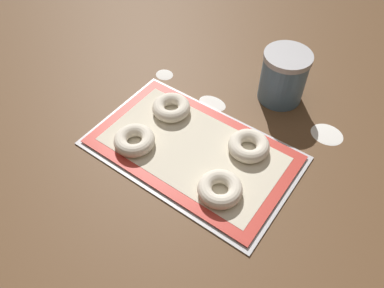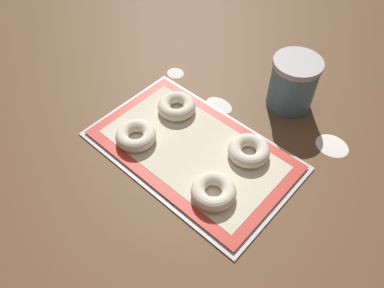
{
  "view_description": "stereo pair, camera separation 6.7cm",
  "coord_description": "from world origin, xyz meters",
  "px_view_note": "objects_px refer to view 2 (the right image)",
  "views": [
    {
      "loc": [
        0.36,
        -0.51,
        0.75
      ],
      "look_at": [
        -0.0,
        -0.02,
        0.03
      ],
      "focal_mm": 35.0,
      "sensor_mm": 36.0,
      "label": 1
    },
    {
      "loc": [
        0.41,
        -0.47,
        0.75
      ],
      "look_at": [
        -0.0,
        -0.02,
        0.03
      ],
      "focal_mm": 35.0,
      "sensor_mm": 36.0,
      "label": 2
    }
  ],
  "objects_px": {
    "baking_tray": "(192,150)",
    "bagel_front_right": "(213,191)",
    "bagel_back_right": "(249,151)",
    "bagel_front_left": "(136,136)",
    "bagel_back_left": "(177,106)",
    "flour_canister": "(293,83)"
  },
  "relations": [
    {
      "from": "baking_tray",
      "to": "bagel_front_right",
      "type": "bearing_deg",
      "value": -28.66
    },
    {
      "from": "baking_tray",
      "to": "bagel_front_right",
      "type": "distance_m",
      "value": 0.15
    },
    {
      "from": "baking_tray",
      "to": "bagel_back_right",
      "type": "bearing_deg",
      "value": 33.54
    },
    {
      "from": "bagel_front_left",
      "to": "bagel_front_right",
      "type": "bearing_deg",
      "value": 0.95
    },
    {
      "from": "bagel_back_right",
      "to": "baking_tray",
      "type": "bearing_deg",
      "value": -146.46
    },
    {
      "from": "bagel_back_left",
      "to": "bagel_back_right",
      "type": "height_order",
      "value": "same"
    },
    {
      "from": "bagel_back_right",
      "to": "bagel_front_left",
      "type": "bearing_deg",
      "value": -147.72
    },
    {
      "from": "bagel_back_left",
      "to": "flour_canister",
      "type": "distance_m",
      "value": 0.33
    },
    {
      "from": "bagel_front_right",
      "to": "bagel_back_left",
      "type": "height_order",
      "value": "same"
    },
    {
      "from": "bagel_front_right",
      "to": "bagel_back_right",
      "type": "bearing_deg",
      "value": 94.6
    },
    {
      "from": "baking_tray",
      "to": "bagel_front_left",
      "type": "xyz_separation_m",
      "value": [
        -0.13,
        -0.08,
        0.02
      ]
    },
    {
      "from": "bagel_back_left",
      "to": "bagel_front_right",
      "type": "bearing_deg",
      "value": -29.64
    },
    {
      "from": "baking_tray",
      "to": "bagel_back_right",
      "type": "height_order",
      "value": "bagel_back_right"
    },
    {
      "from": "baking_tray",
      "to": "flour_canister",
      "type": "height_order",
      "value": "flour_canister"
    },
    {
      "from": "bagel_front_left",
      "to": "baking_tray",
      "type": "bearing_deg",
      "value": 31.07
    },
    {
      "from": "bagel_front_right",
      "to": "bagel_back_left",
      "type": "relative_size",
      "value": 1.0
    },
    {
      "from": "baking_tray",
      "to": "bagel_front_right",
      "type": "xyz_separation_m",
      "value": [
        0.13,
        -0.07,
        0.02
      ]
    },
    {
      "from": "bagel_front_right",
      "to": "bagel_front_left",
      "type": "bearing_deg",
      "value": -179.05
    },
    {
      "from": "bagel_front_right",
      "to": "bagel_back_right",
      "type": "height_order",
      "value": "same"
    },
    {
      "from": "baking_tray",
      "to": "flour_canister",
      "type": "relative_size",
      "value": 3.5
    },
    {
      "from": "bagel_front_right",
      "to": "baking_tray",
      "type": "bearing_deg",
      "value": 151.34
    },
    {
      "from": "bagel_front_left",
      "to": "flour_canister",
      "type": "xyz_separation_m",
      "value": [
        0.21,
        0.39,
        0.05
      ]
    }
  ]
}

